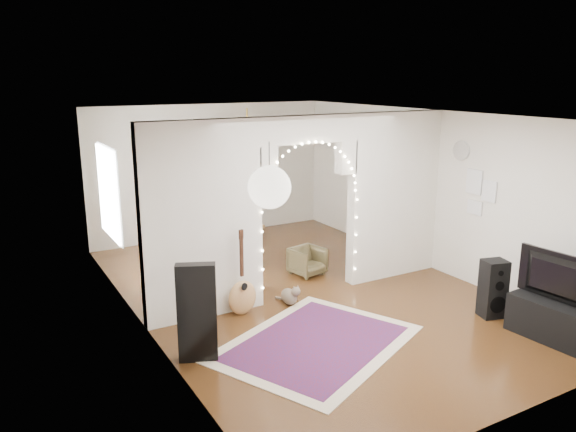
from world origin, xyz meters
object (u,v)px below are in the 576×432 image
floor_speaker (493,289)px  dining_table (223,230)px  acoustic_guitar (242,284)px  media_console (549,320)px  bookcase (205,207)px  dining_chair_left (235,280)px  dining_chair_right (307,261)px

floor_speaker → dining_table: size_ratio=0.63×
acoustic_guitar → media_console: bearing=-62.2°
media_console → bookcase: 6.70m
bookcase → dining_chair_left: 3.27m
floor_speaker → dining_chair_right: bearing=131.3°
dining_chair_left → dining_chair_right: 1.52m
bookcase → dining_table: 1.87m
acoustic_guitar → dining_table: size_ratio=0.80×
media_console → dining_table: size_ratio=0.77×
floor_speaker → dining_chair_left: floor_speaker is taller
floor_speaker → acoustic_guitar: bearing=164.5°
floor_speaker → bookcase: size_ratio=0.60×
dining_table → dining_chair_right: bearing=-50.1°
acoustic_guitar → dining_chair_left: (0.17, 0.60, -0.17)m
dining_chair_left → dining_chair_right: bearing=9.9°
acoustic_guitar → dining_chair_left: size_ratio=1.67×
acoustic_guitar → media_console: 4.00m
dining_chair_left → dining_chair_right: (1.48, 0.34, -0.05)m
acoustic_guitar → media_console: size_ratio=1.04×
acoustic_guitar → dining_table: bearing=52.3°
dining_table → dining_chair_right: dining_table is taller
acoustic_guitar → bookcase: (0.94, 3.75, 0.23)m
bookcase → dining_chair_left: bookcase is taller
dining_table → media_console: bearing=-69.3°
acoustic_guitar → media_console: (3.04, -2.60, -0.20)m
bookcase → acoustic_guitar: bearing=-126.0°
media_console → dining_chair_left: 4.30m
dining_chair_right → bookcase: bearing=91.7°
acoustic_guitar → dining_chair_right: bearing=8.1°
acoustic_guitar → bookcase: size_ratio=0.76×
floor_speaker → dining_chair_left: size_ratio=1.30×
bookcase → dining_chair_left: (-0.78, -3.15, -0.40)m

